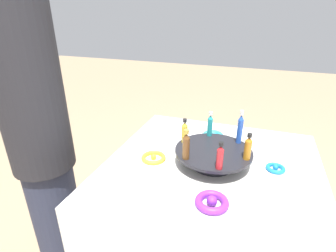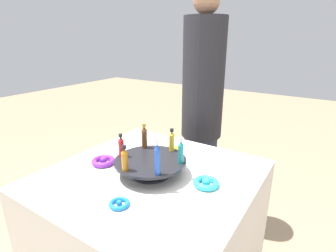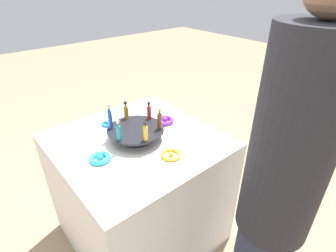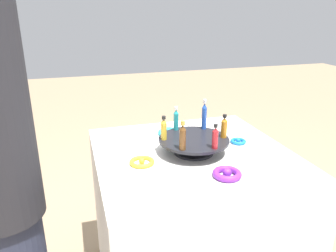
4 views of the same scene
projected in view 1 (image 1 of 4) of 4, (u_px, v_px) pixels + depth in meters
party_table at (207, 233)px, 1.26m from camera, size 0.88×0.88×0.78m
display_stand at (213, 155)px, 1.08m from camera, size 0.32×0.32×0.07m
bottle_blue at (240, 128)px, 1.11m from camera, size 0.02×0.02×0.15m
bottle_teal at (210, 125)px, 1.18m from camera, size 0.02×0.02×0.11m
bottle_gold at (185, 132)px, 1.12m from camera, size 0.03×0.03×0.11m
bottle_brown at (186, 145)px, 0.99m from camera, size 0.03×0.03×0.12m
bottle_red at (220, 157)px, 0.93m from camera, size 0.02×0.02×0.11m
bottle_amber at (248, 147)px, 0.99m from camera, size 0.03×0.03×0.11m
ribbon_bow_gold at (154, 157)px, 1.14m from camera, size 0.11×0.11×0.03m
ribbon_bow_purple at (212, 202)px, 0.87m from camera, size 0.11×0.11×0.04m
ribbon_bow_blue at (276, 168)px, 1.06m from camera, size 0.08×0.08×0.02m
ribbon_bow_teal at (213, 135)px, 1.33m from camera, size 0.11×0.11×0.04m
person_figure at (40, 139)px, 1.20m from camera, size 0.28×0.28×1.65m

